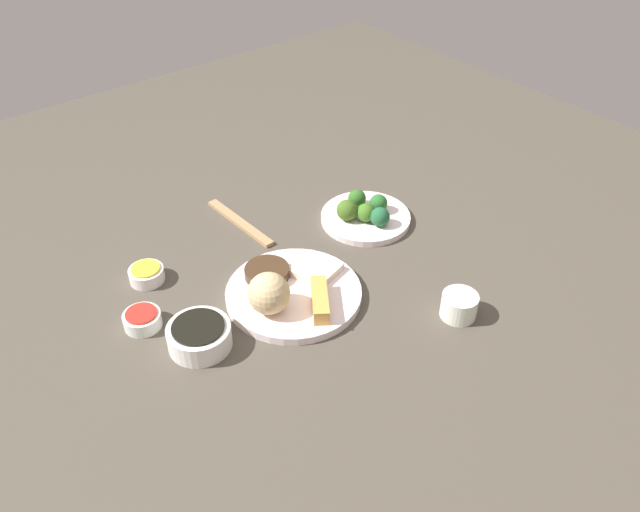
{
  "coord_description": "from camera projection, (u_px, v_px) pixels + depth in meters",
  "views": [
    {
      "loc": [
        -0.53,
        -0.7,
        0.82
      ],
      "look_at": [
        0.07,
        0.05,
        0.06
      ],
      "focal_mm": 36.23,
      "sensor_mm": 36.0,
      "label": 1
    }
  ],
  "objects": [
    {
      "name": "chopsticks_pair",
      "position": [
        240.0,
        223.0,
        1.37
      ],
      "size": [
        0.03,
        0.21,
        0.01
      ],
      "primitive_type": "cube",
      "rotation": [
        0.0,
        0.0,
        1.62
      ],
      "color": "#A78156",
      "rests_on": "tabletop"
    },
    {
      "name": "spring_roll",
      "position": [
        321.0,
        299.0,
        1.14
      ],
      "size": [
        0.08,
        0.1,
        0.03
      ],
      "primitive_type": "cube",
      "rotation": [
        0.0,
        0.0,
        0.96
      ],
      "color": "gold",
      "rests_on": "main_plate"
    },
    {
      "name": "sauce_ramekin_sweet_and_sour",
      "position": [
        142.0,
        320.0,
        1.13
      ],
      "size": [
        0.07,
        0.07,
        0.03
      ],
      "primitive_type": "cylinder",
      "color": "white",
      "rests_on": "tabletop"
    },
    {
      "name": "soy_sauce_bowl",
      "position": [
        199.0,
        336.0,
        1.09
      ],
      "size": [
        0.11,
        0.11,
        0.04
      ],
      "primitive_type": "cylinder",
      "color": "white",
      "rests_on": "tabletop"
    },
    {
      "name": "crab_rangoon_wonton",
      "position": [
        316.0,
        270.0,
        1.22
      ],
      "size": [
        0.09,
        0.09,
        0.01
      ],
      "primitive_type": "cube",
      "rotation": [
        0.0,
        0.0,
        0.27
      ],
      "color": "beige",
      "rests_on": "main_plate"
    },
    {
      "name": "tabletop",
      "position": [
        306.0,
        305.0,
        1.19
      ],
      "size": [
        2.2,
        2.2,
        0.02
      ],
      "primitive_type": "cube",
      "color": "#484238",
      "rests_on": "ground"
    },
    {
      "name": "rice_scoop",
      "position": [
        269.0,
        293.0,
        1.12
      ],
      "size": [
        0.08,
        0.08,
        0.08
      ],
      "primitive_type": "sphere",
      "color": "tan",
      "rests_on": "main_plate"
    },
    {
      "name": "broccoli_floret_2",
      "position": [
        347.0,
        210.0,
        1.35
      ],
      "size": [
        0.05,
        0.05,
        0.05
      ],
      "primitive_type": "sphere",
      "color": "#3D601E",
      "rests_on": "broccoli_plate"
    },
    {
      "name": "sauce_ramekin_sweet_and_sour_liquid",
      "position": [
        141.0,
        314.0,
        1.12
      ],
      "size": [
        0.05,
        0.05,
        0.0
      ],
      "primitive_type": "cylinder",
      "color": "red",
      "rests_on": "sauce_ramekin_sweet_and_sour"
    },
    {
      "name": "main_plate",
      "position": [
        294.0,
        293.0,
        1.19
      ],
      "size": [
        0.25,
        0.25,
        0.02
      ],
      "primitive_type": "cylinder",
      "color": "white",
      "rests_on": "tabletop"
    },
    {
      "name": "broccoli_floret_3",
      "position": [
        378.0,
        203.0,
        1.38
      ],
      "size": [
        0.04,
        0.04,
        0.04
      ],
      "primitive_type": "sphere",
      "color": "#276129",
      "rests_on": "broccoli_plate"
    },
    {
      "name": "soy_sauce_bowl_liquid",
      "position": [
        198.0,
        327.0,
        1.07
      ],
      "size": [
        0.09,
        0.09,
        0.0
      ],
      "primitive_type": "cylinder",
      "color": "black",
      "rests_on": "soy_sauce_bowl"
    },
    {
      "name": "sauce_ramekin_hot_mustard",
      "position": [
        147.0,
        275.0,
        1.22
      ],
      "size": [
        0.07,
        0.07,
        0.03
      ],
      "primitive_type": "cylinder",
      "color": "white",
      "rests_on": "tabletop"
    },
    {
      "name": "sauce_ramekin_hot_mustard_liquid",
      "position": [
        145.0,
        269.0,
        1.21
      ],
      "size": [
        0.05,
        0.05,
        0.0
      ],
      "primitive_type": "cylinder",
      "color": "gold",
      "rests_on": "sauce_ramekin_hot_mustard"
    },
    {
      "name": "broccoli_floret_0",
      "position": [
        366.0,
        213.0,
        1.35
      ],
      "size": [
        0.04,
        0.04,
        0.04
      ],
      "primitive_type": "sphere",
      "color": "#3C6C20",
      "rests_on": "broccoli_plate"
    },
    {
      "name": "broccoli_floret_1",
      "position": [
        357.0,
        198.0,
        1.4
      ],
      "size": [
        0.04,
        0.04,
        0.04
      ],
      "primitive_type": "sphere",
      "color": "#2D5E20",
      "rests_on": "broccoli_plate"
    },
    {
      "name": "teacup",
      "position": [
        459.0,
        306.0,
        1.14
      ],
      "size": [
        0.06,
        0.06,
        0.05
      ],
      "primitive_type": "cylinder",
      "color": "white",
      "rests_on": "tabletop"
    },
    {
      "name": "broccoli_plate",
      "position": [
        366.0,
        218.0,
        1.38
      ],
      "size": [
        0.19,
        0.19,
        0.01
      ],
      "primitive_type": "cylinder",
      "color": "white",
      "rests_on": "tabletop"
    },
    {
      "name": "stir_fry_heap",
      "position": [
        267.0,
        272.0,
        1.21
      ],
      "size": [
        0.08,
        0.08,
        0.02
      ],
      "primitive_type": "cylinder",
      "color": "#3D2A19",
      "rests_on": "main_plate"
    },
    {
      "name": "broccoli_floret_4",
      "position": [
        380.0,
        217.0,
        1.34
      ],
      "size": [
        0.04,
        0.04,
        0.04
      ],
      "primitive_type": "sphere",
      "color": "#215A35",
      "rests_on": "broccoli_plate"
    }
  ]
}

